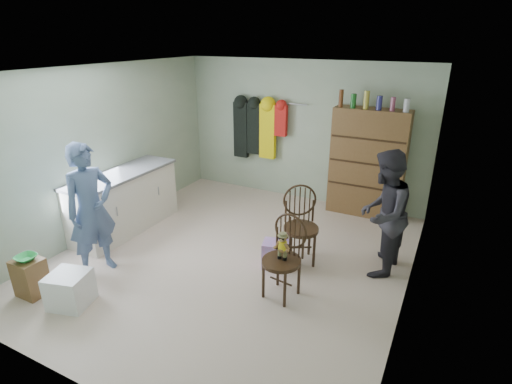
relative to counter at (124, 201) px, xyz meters
The scene contains 13 objects.
ground_plane 2.01m from the counter, ahead, with size 5.00×5.00×0.00m, color beige.
room_walls 2.30m from the counter, 15.25° to the left, with size 5.00×5.00×5.00m.
counter is the anchor object (origin of this frame).
stool 1.85m from the counter, 82.17° to the right, with size 0.32×0.28×0.46m, color brown.
bowl 1.83m from the counter, 82.17° to the right, with size 0.23×0.23×0.06m, color green.
plastic_tub 1.94m from the counter, 64.81° to the right, with size 0.42×0.40×0.40m, color white.
chair_front 2.93m from the counter, ahead, with size 0.51×0.51×1.00m.
chair_far 2.80m from the counter, ahead, with size 0.64×0.64×1.05m.
striped_bag 2.58m from the counter, ahead, with size 0.34×0.26×0.36m, color pink.
person_left 1.26m from the counter, 63.04° to the right, with size 0.63×0.41×1.72m, color #4B6089.
person_right 3.84m from the counter, ahead, with size 0.79×0.62×1.63m, color #2D2B33.
dresser 3.96m from the counter, 35.69° to the left, with size 1.20×0.39×2.08m.
coat_rack 2.74m from the counter, 64.76° to the left, with size 1.42×0.12×1.09m.
Camera 1 is at (2.47, -4.16, 2.89)m, focal length 28.00 mm.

